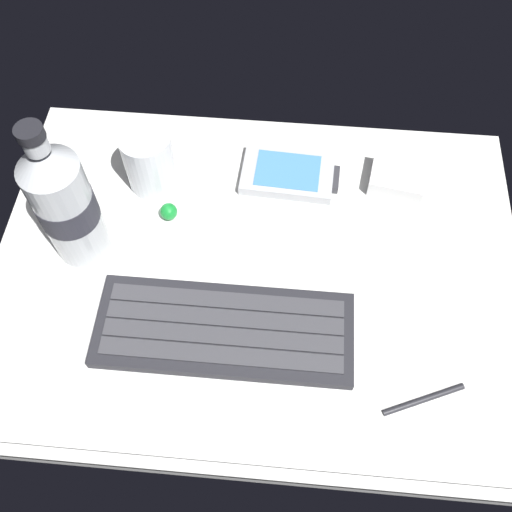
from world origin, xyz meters
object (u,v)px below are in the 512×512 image
Objects in this scene: keyboard at (224,330)px; juice_cup at (150,162)px; stylus_pen at (424,399)px; water_bottle at (64,203)px; charger_block at (397,178)px; trackball_mouse at (169,212)px; handheld_device at (289,174)px.

juice_cup is (-11.78, 20.65, 3.10)cm from keyboard.
keyboard is 3.06× the size of stylus_pen.
water_bottle reaches higher than charger_block.
stylus_pen is (30.90, -21.06, -0.75)cm from trackball_mouse.
water_bottle reaches higher than trackball_mouse.
keyboard is 4.15× the size of charger_block.
stylus_pen is (22.09, -5.83, -0.46)cm from keyboard.
stylus_pen is at bearing -60.63° from handheld_device.
handheld_device is at bearing -179.42° from charger_block.
keyboard is 17.60cm from trackball_mouse.
charger_block is at bearing 4.17° from juice_cup.
handheld_device is 0.63× the size of water_bottle.
stylus_pen is at bearing -21.38° from water_bottle.
keyboard is 23.60cm from handheld_device.
water_bottle is (-24.50, -12.76, 8.28)cm from handheld_device.
keyboard is 1.40× the size of water_bottle.
trackball_mouse is (-28.96, -7.74, -0.10)cm from charger_block.
keyboard is at bearing -28.53° from water_bottle.
stylus_pen is (16.13, -28.67, -0.38)cm from handheld_device.
charger_block is 28.89cm from stylus_pen.
water_bottle is at bearing 151.47° from keyboard.
stylus_pen is (40.63, -15.91, -8.66)cm from water_bottle.
water_bottle is (-6.76, -10.57, 5.10)cm from juice_cup.
stylus_pen is at bearing -38.02° from juice_cup.
handheld_device is at bearing 27.24° from trackball_mouse.
charger_block is at bearing 48.75° from keyboard.
handheld_device reaches higher than stylus_pen.
stylus_pen is at bearing -86.14° from charger_block.
juice_cup is 6.79cm from trackball_mouse.
stylus_pen is (1.94, -28.81, -0.85)cm from charger_block.
keyboard is 23.98cm from juice_cup.
charger_block is at bearing 70.77° from stylus_pen.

